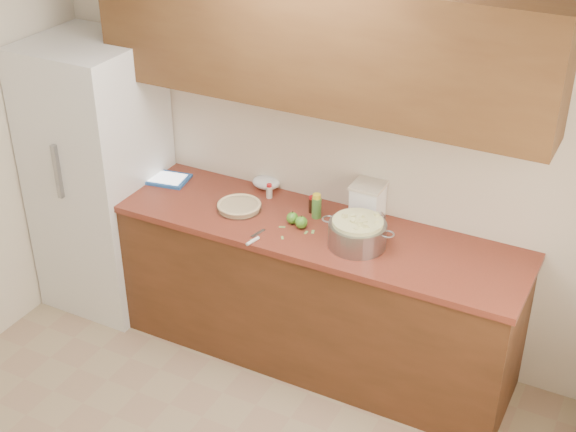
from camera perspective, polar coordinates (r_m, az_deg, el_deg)
The scene contains 21 objects.
room_shell at distance 3.37m, azimuth -10.32°, elevation -6.28°, with size 3.60×3.60×3.60m.
counter_run at distance 4.87m, azimuth 0.93°, elevation -5.20°, with size 2.64×0.68×0.92m.
upper_cabinets at distance 4.33m, azimuth 2.03°, elevation 12.23°, with size 2.60×0.34×0.70m, color #56361A.
fridge at distance 5.33m, azimuth -13.21°, elevation 2.73°, with size 0.70×0.70×1.80m, color silver.
pie at distance 4.76m, azimuth -3.49°, elevation 0.69°, with size 0.27×0.27×0.04m.
colander at distance 4.40m, azimuth 4.95°, elevation -1.23°, with size 0.43×0.32×0.16m.
flour_canister at distance 4.65m, azimuth 5.69°, elevation 1.06°, with size 0.18×0.18×0.22m.
tablet at distance 5.15m, azimuth -8.60°, elevation 2.62°, with size 0.30×0.24×0.02m.
paring_knife at distance 4.46m, azimuth -2.47°, elevation -1.71°, with size 0.06×0.20×0.02m.
lemon_bottle at distance 4.65m, azimuth 2.05°, elevation 0.69°, with size 0.06×0.06×0.15m.
cinnamon_shaker at distance 4.88m, azimuth -1.34°, elevation 1.78°, with size 0.04×0.04×0.09m.
vanilla_bottle at distance 4.72m, azimuth 1.70°, elevation 0.82°, with size 0.04×0.04×0.11m.
mixing_bowl at distance 4.60m, azimuth 5.82°, elevation -0.31°, with size 0.18×0.18×0.07m.
paper_towel at distance 4.99m, azimuth -1.57°, elevation 2.40°, with size 0.18×0.15×0.07m, color white.
apple_left at distance 4.61m, azimuth 0.31°, elevation -0.14°, with size 0.07×0.07×0.08m.
apple_center at distance 4.56m, azimuth 0.95°, elevation -0.46°, with size 0.07×0.07×0.08m.
peel_a at distance 4.54m, azimuth 1.78°, elevation -1.13°, with size 0.04×0.02×0.00m, color #7EAA53.
peel_b at distance 4.49m, azimuth -0.41°, elevation -1.55°, with size 0.03×0.01×0.00m, color #7EAA53.
peel_c at distance 4.46m, azimuth -2.58°, elevation -1.78°, with size 0.03×0.01×0.00m, color #7EAA53.
peel_d at distance 4.54m, azimuth 1.29°, elevation -1.18°, with size 0.03×0.01×0.00m, color #7EAA53.
peel_e at distance 4.59m, azimuth -0.43°, elevation -0.79°, with size 0.04×0.01×0.00m, color #7EAA53.
Camera 1 is at (1.76, -2.10, 3.27)m, focal length 50.00 mm.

